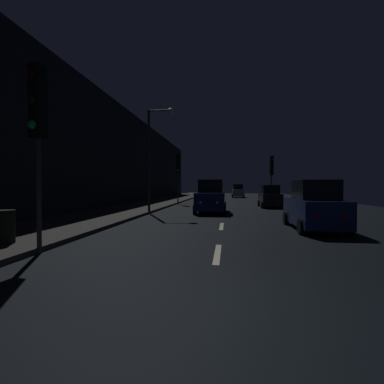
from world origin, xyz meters
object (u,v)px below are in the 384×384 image
(streetlamp_overhead, at_px, (156,143))
(car_approaching_headlights, at_px, (211,198))
(traffic_light_near_left, at_px, (37,116))
(trash_bin_curbside, at_px, (5,226))
(traffic_light_far_left, at_px, (178,168))
(car_parked_right_near, at_px, (314,207))
(car_distant_taillights, at_px, (238,191))
(car_parked_right_far, at_px, (270,197))
(traffic_light_far_right, at_px, (272,169))

(streetlamp_overhead, bearing_deg, car_approaching_headlights, 20.20)
(traffic_light_near_left, xyz_separation_m, trash_bin_curbside, (-1.34, 0.44, -2.94))
(traffic_light_far_left, bearing_deg, car_parked_right_near, 19.43)
(car_approaching_headlights, xyz_separation_m, car_parked_right_near, (4.57, -6.97, -0.08))
(streetlamp_overhead, bearing_deg, traffic_light_near_left, -92.02)
(traffic_light_near_left, relative_size, trash_bin_curbside, 5.26)
(traffic_light_far_left, xyz_separation_m, car_distant_taillights, (6.37, 17.47, -2.61))
(car_parked_right_near, relative_size, car_parked_right_far, 1.08)
(car_parked_right_near, xyz_separation_m, car_parked_right_far, (0.00, 12.11, -0.07))
(traffic_light_far_right, xyz_separation_m, trash_bin_curbside, (-10.49, -21.45, -2.79))
(traffic_light_far_left, height_order, car_parked_right_near, traffic_light_far_left)
(traffic_light_far_left, xyz_separation_m, car_parked_right_near, (8.25, -15.27, -2.63))
(traffic_light_far_right, bearing_deg, trash_bin_curbside, -38.01)
(car_distant_taillights, bearing_deg, traffic_light_near_left, 170.31)
(car_approaching_headlights, relative_size, car_parked_right_far, 1.18)
(car_distant_taillights, bearing_deg, car_approaching_headlights, 174.02)
(traffic_light_far_left, relative_size, streetlamp_overhead, 0.73)
(car_parked_right_near, height_order, car_parked_right_far, car_parked_right_near)
(traffic_light_far_right, xyz_separation_m, traffic_light_near_left, (-9.16, -21.89, 0.15))
(traffic_light_far_right, relative_size, car_parked_right_far, 1.28)
(car_distant_taillights, bearing_deg, traffic_light_far_left, 159.97)
(traffic_light_far_left, xyz_separation_m, streetlamp_overhead, (0.28, -9.54, 0.92))
(traffic_light_far_right, relative_size, traffic_light_near_left, 0.96)
(car_parked_right_far, bearing_deg, car_approaching_headlights, 138.34)
(trash_bin_curbside, relative_size, car_approaching_headlights, 0.22)
(traffic_light_far_left, height_order, car_approaching_headlights, traffic_light_far_left)
(streetlamp_overhead, height_order, trash_bin_curbside, streetlamp_overhead)
(trash_bin_curbside, bearing_deg, car_parked_right_near, 26.05)
(trash_bin_curbside, bearing_deg, car_distant_taillights, 78.22)
(traffic_light_far_right, bearing_deg, traffic_light_near_left, -34.64)
(car_parked_right_far, bearing_deg, streetlamp_overhead, 128.73)
(car_distant_taillights, relative_size, car_parked_right_far, 1.11)
(trash_bin_curbside, height_order, car_distant_taillights, car_distant_taillights)
(trash_bin_curbside, bearing_deg, traffic_light_far_left, 85.87)
(car_parked_right_near, distance_m, car_distant_taillights, 32.79)
(car_approaching_headlights, bearing_deg, car_parked_right_near, 33.27)
(car_approaching_headlights, bearing_deg, traffic_light_far_left, -156.12)
(car_parked_right_near, bearing_deg, streetlamp_overhead, 54.31)
(traffic_light_far_right, distance_m, car_distant_taillights, 16.44)
(traffic_light_near_left, relative_size, car_parked_right_near, 1.23)
(traffic_light_far_left, xyz_separation_m, car_approaching_headlights, (3.67, -8.30, -2.55))
(car_approaching_headlights, xyz_separation_m, car_parked_right_far, (4.57, 5.14, -0.15))
(traffic_light_far_right, height_order, car_approaching_headlights, traffic_light_far_right)
(traffic_light_far_left, relative_size, car_distant_taillights, 1.20)
(car_approaching_headlights, xyz_separation_m, car_distant_taillights, (2.70, 25.77, -0.06))
(car_approaching_headlights, height_order, car_parked_right_near, car_approaching_headlights)
(traffic_light_far_right, xyz_separation_m, streetlamp_overhead, (-8.77, -10.99, 1.06))
(traffic_light_near_left, distance_m, trash_bin_curbside, 3.26)
(streetlamp_overhead, bearing_deg, traffic_light_far_right, 51.40)
(traffic_light_far_right, bearing_deg, traffic_light_far_left, -92.87)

